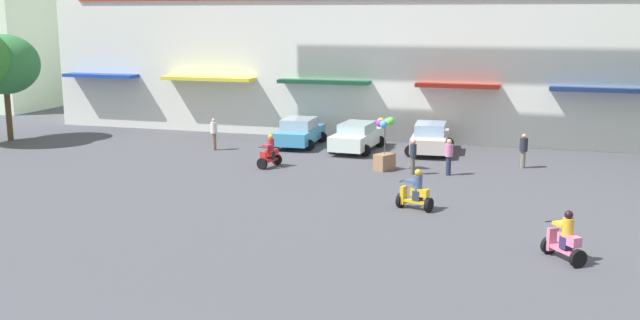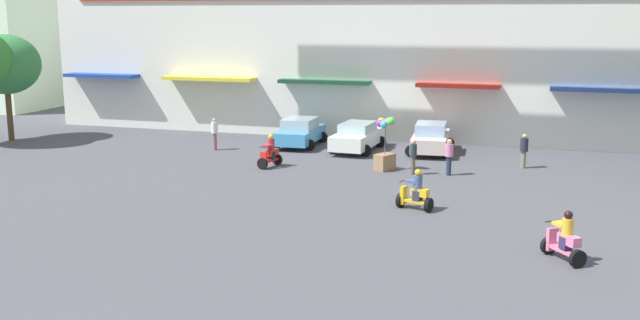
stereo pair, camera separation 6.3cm
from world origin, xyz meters
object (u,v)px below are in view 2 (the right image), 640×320
Objects in this scene: parked_car_1 at (358,136)px; parked_car_2 at (431,138)px; pedestrian_2 at (449,155)px; scooter_rider_7 at (415,193)px; scooter_rider_2 at (270,154)px; plaza_tree_2 at (5,65)px; parked_car_0 at (300,132)px; pedestrian_1 at (413,154)px; balloon_vendor_cart at (385,145)px; pedestrian_0 at (215,132)px; pedestrian_3 at (524,149)px; scooter_rider_8 at (564,240)px.

parked_car_2 reaches higher than parked_car_1.
scooter_rider_7 is at bearing -94.08° from pedestrian_2.
scooter_rider_2 is at bearing -175.34° from pedestrian_2.
parked_car_0 is (16.13, 3.15, -3.50)m from plaza_tree_2.
plaza_tree_2 is 23.57m from pedestrian_1.
pedestrian_1 reaches higher than scooter_rider_2.
balloon_vendor_cart is at bearing -105.82° from parked_car_2.
pedestrian_0 is 1.05× the size of pedestrian_1.
parked_car_0 is 2.51× the size of pedestrian_0.
parked_car_2 is (3.73, 0.51, 0.02)m from parked_car_1.
parked_car_1 is at bearing 60.96° from scooter_rider_2.
pedestrian_2 is at bearing -40.44° from parked_car_1.
pedestrian_3 is at bearing -13.21° from parked_car_1.
scooter_rider_2 is at bearing -85.44° from parked_car_0.
pedestrian_2 is at bearing -30.00° from parked_car_0.
scooter_rider_7 is at bearing -65.47° from parked_car_1.
pedestrian_3 is at bearing -27.96° from parked_car_2.
scooter_rider_8 is 0.91× the size of pedestrian_0.
pedestrian_1 is (7.10, -5.33, 0.17)m from parked_car_0.
pedestrian_1 is at bearing 100.67° from scooter_rider_7.
parked_car_2 is at bearing 40.72° from scooter_rider_2.
pedestrian_2 is at bearing -72.66° from parked_car_2.
scooter_rider_2 reaches higher than scooter_rider_7.
scooter_rider_2 is at bearing -139.28° from parked_car_2.
plaza_tree_2 is 1.30× the size of parked_car_1.
balloon_vendor_cart is (-1.40, 0.57, 0.22)m from pedestrian_1.
pedestrian_0 reaches higher than pedestrian_2.
pedestrian_1 is at bearing 2.69° from scooter_rider_2.
balloon_vendor_cart reaches higher than parked_car_2.
parked_car_0 is at bearing 94.56° from scooter_rider_2.
scooter_rider_2 is 0.96× the size of pedestrian_1.
pedestrian_0 is (-10.92, -2.52, 0.18)m from parked_car_2.
parked_car_2 is 5.29m from pedestrian_3.
pedestrian_2 reaches higher than pedestrian_1.
pedestrian_2 is 1.02× the size of pedestrian_3.
parked_car_1 is 2.97× the size of scooter_rider_8.
parked_car_1 is 2.79× the size of pedestrian_2.
pedestrian_2 is 2.95m from balloon_vendor_cart.
scooter_rider_7 is 0.62× the size of balloon_vendor_cart.
parked_car_1 is at bearing 127.76° from pedestrian_1.
plaza_tree_2 is at bearing -178.53° from pedestrian_3.
scooter_rider_2 is 0.94× the size of pedestrian_2.
scooter_rider_2 is at bearing -164.12° from pedestrian_3.
pedestrian_0 is (-3.86, -2.48, 0.20)m from parked_car_0.
scooter_rider_2 is (-2.88, -5.18, -0.13)m from parked_car_1.
pedestrian_1 is at bearing 121.35° from scooter_rider_8.
scooter_rider_7 is at bearing -84.22° from parked_car_2.
scooter_rider_8 is 11.80m from pedestrian_1.
parked_car_1 is 1.05× the size of parked_car_2.
pedestrian_3 reaches higher than scooter_rider_7.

